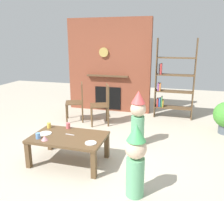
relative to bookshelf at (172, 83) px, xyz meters
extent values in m
plane|color=#BCB29E|center=(-1.07, -2.40, -0.86)|extent=(12.00, 12.00, 0.00)
cube|color=brown|center=(-1.63, 0.20, 0.34)|extent=(2.20, 0.18, 2.40)
cube|color=black|center=(-1.63, 0.10, -0.51)|extent=(0.70, 0.02, 0.60)
cube|color=brown|center=(-1.63, 0.06, 0.09)|extent=(1.10, 0.10, 0.04)
cylinder|color=tan|center=(-1.73, 0.08, 0.69)|extent=(0.24, 0.04, 0.24)
cube|color=brown|center=(-0.37, 0.00, 0.09)|extent=(0.02, 0.28, 1.90)
cube|color=brown|center=(0.51, 0.00, 0.09)|extent=(0.02, 0.28, 1.90)
cube|color=brown|center=(0.07, 0.00, -0.61)|extent=(0.86, 0.28, 0.02)
cube|color=brown|center=(0.07, 0.00, -0.21)|extent=(0.86, 0.28, 0.02)
cube|color=brown|center=(0.07, 0.00, 0.19)|extent=(0.86, 0.28, 0.02)
cube|color=brown|center=(0.07, 0.00, 0.59)|extent=(0.86, 0.28, 0.02)
cube|color=#B23333|center=(-0.31, 0.00, -0.51)|extent=(0.03, 0.20, 0.19)
cube|color=#3359A5|center=(-0.26, 0.00, -0.50)|extent=(0.04, 0.20, 0.20)
cube|color=#3F8C4C|center=(-0.21, 0.00, -0.48)|extent=(0.03, 0.20, 0.24)
cube|color=gold|center=(-0.17, 0.00, -0.52)|extent=(0.02, 0.20, 0.17)
cube|color=#8C4C99|center=(-0.31, 0.00, -0.11)|extent=(0.04, 0.20, 0.18)
cube|color=#D87F3F|center=(-0.26, 0.00, -0.11)|extent=(0.03, 0.20, 0.17)
cube|color=#4C4C51|center=(-0.31, 0.00, 0.32)|extent=(0.02, 0.20, 0.23)
cube|color=#B23333|center=(-0.26, 0.00, 0.32)|extent=(0.04, 0.20, 0.25)
cube|color=brown|center=(-1.42, -2.70, -0.45)|extent=(1.12, 0.70, 0.04)
cube|color=brown|center=(-1.93, -3.00, -0.66)|extent=(0.07, 0.07, 0.40)
cube|color=brown|center=(-0.90, -3.00, -0.66)|extent=(0.07, 0.07, 0.40)
cube|color=brown|center=(-1.93, -2.39, -0.66)|extent=(0.07, 0.07, 0.40)
cube|color=brown|center=(-0.90, -2.39, -0.66)|extent=(0.07, 0.07, 0.40)
cylinder|color=#F2CC4C|center=(-1.88, -2.47, -0.38)|extent=(0.06, 0.06, 0.09)
cylinder|color=#669EE0|center=(-1.80, -2.90, -0.38)|extent=(0.07, 0.07, 0.09)
cylinder|color=#E5666B|center=(-1.56, -2.41, -0.38)|extent=(0.07, 0.07, 0.10)
cylinder|color=white|center=(-1.00, -2.85, -0.42)|extent=(0.16, 0.16, 0.01)
cylinder|color=white|center=(-1.80, -2.72, -0.42)|extent=(0.20, 0.20, 0.01)
cone|color=pink|center=(-1.68, -2.93, -0.39)|extent=(0.10, 0.10, 0.07)
cube|color=silver|center=(-1.42, -2.64, -0.42)|extent=(0.15, 0.03, 0.01)
cylinder|color=#66B27F|center=(-0.29, -3.21, -0.61)|extent=(0.22, 0.22, 0.50)
sphere|color=beige|center=(-0.29, -3.21, -0.24)|extent=(0.26, 0.26, 0.26)
cone|color=#4CB766|center=(-0.29, -3.21, -0.04)|extent=(0.23, 0.23, 0.20)
cylinder|color=#66B27F|center=(-0.51, -1.78, -0.59)|extent=(0.24, 0.24, 0.54)
sphere|color=beige|center=(-0.51, -1.78, -0.19)|extent=(0.28, 0.28, 0.28)
cone|color=#EA4C4C|center=(-0.51, -1.78, 0.03)|extent=(0.25, 0.25, 0.22)
cube|color=brown|center=(-2.15, -0.88, -0.42)|extent=(0.53, 0.53, 0.02)
cube|color=brown|center=(-1.98, -0.80, -0.19)|extent=(0.19, 0.38, 0.45)
cylinder|color=brown|center=(-2.39, -0.78, -0.65)|extent=(0.04, 0.04, 0.43)
cylinder|color=brown|center=(-2.25, -1.11, -0.65)|extent=(0.04, 0.04, 0.43)
cylinder|color=brown|center=(-2.06, -0.64, -0.65)|extent=(0.04, 0.04, 0.43)
cylinder|color=brown|center=(-1.91, -0.97, -0.65)|extent=(0.04, 0.04, 0.43)
cube|color=brown|center=(-1.51, -0.94, -0.42)|extent=(0.52, 0.52, 0.02)
cube|color=brown|center=(-1.34, -0.87, -0.19)|extent=(0.18, 0.38, 0.45)
cylinder|color=brown|center=(-1.75, -0.85, -0.65)|extent=(0.04, 0.04, 0.43)
cylinder|color=brown|center=(-1.61, -1.18, -0.65)|extent=(0.04, 0.04, 0.43)
cylinder|color=brown|center=(-1.42, -0.71, -0.65)|extent=(0.04, 0.04, 0.43)
cylinder|color=brown|center=(-1.28, -1.04, -0.65)|extent=(0.04, 0.04, 0.43)
camera|label=1|loc=(0.11, -5.68, 0.99)|focal=37.33mm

